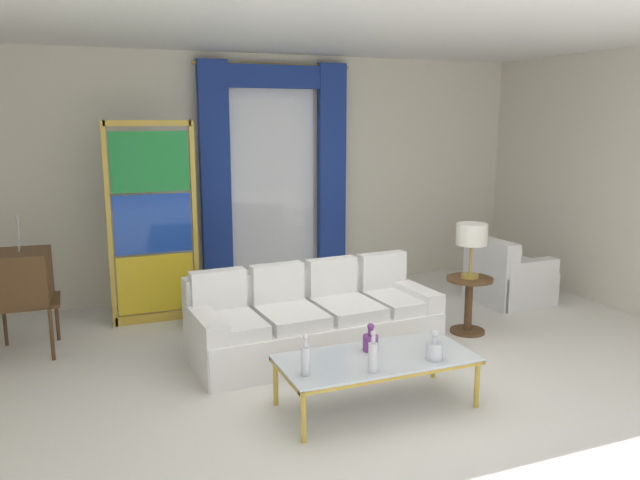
# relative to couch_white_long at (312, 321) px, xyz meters

# --- Properties ---
(ground_plane) EXTENTS (16.00, 16.00, 0.00)m
(ground_plane) POSITION_rel_couch_white_long_xyz_m (0.23, -0.69, -0.31)
(ground_plane) COLOR white
(wall_rear) EXTENTS (8.00, 0.12, 3.00)m
(wall_rear) POSITION_rel_couch_white_long_xyz_m (0.23, 2.37, 1.19)
(wall_rear) COLOR silver
(wall_rear) RESTS_ON ground
(wall_right) EXTENTS (0.12, 7.00, 3.00)m
(wall_right) POSITION_rel_couch_white_long_xyz_m (3.89, -0.09, 1.19)
(wall_right) COLOR silver
(wall_right) RESTS_ON ground
(ceiling_slab) EXTENTS (8.00, 7.60, 0.04)m
(ceiling_slab) POSITION_rel_couch_white_long_xyz_m (0.23, 0.11, 2.71)
(ceiling_slab) COLOR white
(curtained_window) EXTENTS (2.00, 0.17, 2.70)m
(curtained_window) POSITION_rel_couch_white_long_xyz_m (0.35, 2.20, 1.44)
(curtained_window) COLOR white
(curtained_window) RESTS_ON ground
(couch_white_long) EXTENTS (2.38, 1.04, 0.86)m
(couch_white_long) POSITION_rel_couch_white_long_xyz_m (0.00, 0.00, 0.00)
(couch_white_long) COLOR white
(couch_white_long) RESTS_ON ground
(coffee_table) EXTENTS (1.52, 0.71, 0.41)m
(coffee_table) POSITION_rel_couch_white_long_xyz_m (0.03, -1.28, 0.07)
(coffee_table) COLOR silver
(coffee_table) RESTS_ON ground
(bottle_blue_decanter) EXTENTS (0.13, 0.13, 0.24)m
(bottle_blue_decanter) POSITION_rel_couch_white_long_xyz_m (0.42, -1.50, 0.19)
(bottle_blue_decanter) COLOR silver
(bottle_blue_decanter) RESTS_ON coffee_table
(bottle_crystal_tall) EXTENTS (0.12, 0.12, 0.23)m
(bottle_crystal_tall) POSITION_rel_couch_white_long_xyz_m (0.05, -1.15, 0.18)
(bottle_crystal_tall) COLOR #753384
(bottle_crystal_tall) RESTS_ON coffee_table
(bottle_amber_squat) EXTENTS (0.07, 0.07, 0.32)m
(bottle_amber_squat) POSITION_rel_couch_white_long_xyz_m (-0.12, -1.54, 0.23)
(bottle_amber_squat) COLOR silver
(bottle_amber_squat) RESTS_ON coffee_table
(bottle_ruby_flask) EXTENTS (0.07, 0.07, 0.31)m
(bottle_ruby_flask) POSITION_rel_couch_white_long_xyz_m (-0.60, -1.40, 0.23)
(bottle_ruby_flask) COLOR silver
(bottle_ruby_flask) RESTS_ON coffee_table
(vintage_tv) EXTENTS (0.62, 0.63, 1.35)m
(vintage_tv) POSITION_rel_couch_white_long_xyz_m (-2.55, 0.99, 0.42)
(vintage_tv) COLOR brown
(vintage_tv) RESTS_ON ground
(armchair_white) EXTENTS (0.85, 0.85, 0.80)m
(armchair_white) POSITION_rel_couch_white_long_xyz_m (2.81, 0.67, -0.02)
(armchair_white) COLOR white
(armchair_white) RESTS_ON ground
(stained_glass_divider) EXTENTS (0.95, 0.05, 2.20)m
(stained_glass_divider) POSITION_rel_couch_white_long_xyz_m (-1.27, 1.48, 0.75)
(stained_glass_divider) COLOR gold
(stained_glass_divider) RESTS_ON ground
(peacock_figurine) EXTENTS (0.44, 0.60, 0.50)m
(peacock_figurine) POSITION_rel_couch_white_long_xyz_m (-0.83, 1.00, -0.09)
(peacock_figurine) COLOR beige
(peacock_figurine) RESTS_ON ground
(round_side_table) EXTENTS (0.48, 0.48, 0.59)m
(round_side_table) POSITION_rel_couch_white_long_xyz_m (1.71, -0.11, 0.05)
(round_side_table) COLOR brown
(round_side_table) RESTS_ON ground
(table_lamp_brass) EXTENTS (0.32, 0.32, 0.57)m
(table_lamp_brass) POSITION_rel_couch_white_long_xyz_m (1.71, -0.11, 0.72)
(table_lamp_brass) COLOR #B29338
(table_lamp_brass) RESTS_ON round_side_table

